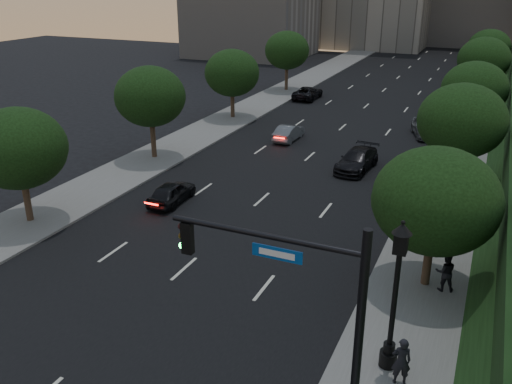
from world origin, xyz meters
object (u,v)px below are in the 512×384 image
at_px(traffic_signal_mast, 318,334).
at_px(sedan_mid_left, 289,133).
at_px(street_lamp, 394,303).
at_px(sedan_far_right, 425,127).
at_px(pedestrian_a, 401,361).
at_px(sedan_near_left, 172,192).
at_px(pedestrian_b, 445,272).
at_px(pedestrian_c, 409,230).
at_px(sedan_far_left, 308,93).
at_px(sedan_near_right, 357,160).

xyz_separation_m(traffic_signal_mast, sedan_mid_left, (-11.44, 28.29, -3.03)).
bearing_deg(street_lamp, sedan_far_right, 95.46).
bearing_deg(pedestrian_a, sedan_near_left, -52.92).
height_order(pedestrian_b, pedestrian_c, pedestrian_c).
height_order(sedan_far_left, pedestrian_b, pedestrian_b).
bearing_deg(sedan_mid_left, sedan_near_left, 84.80).
bearing_deg(pedestrian_a, sedan_mid_left, -80.98).
height_order(sedan_far_left, pedestrian_a, pedestrian_a).
relative_size(sedan_near_left, sedan_far_right, 0.85).
relative_size(sedan_near_left, pedestrian_c, 2.14).
xyz_separation_m(sedan_near_right, pedestrian_a, (6.53, -20.28, 0.30)).
bearing_deg(sedan_mid_left, traffic_signal_mast, 113.35).
height_order(sedan_near_left, pedestrian_a, pedestrian_a).
xyz_separation_m(pedestrian_a, pedestrian_c, (-1.38, 9.83, 0.04)).
distance_m(sedan_near_right, pedestrian_a, 21.31).
height_order(sedan_near_left, pedestrian_c, pedestrian_c).
bearing_deg(sedan_far_right, sedan_far_left, 125.91).
bearing_deg(pedestrian_c, sedan_mid_left, -79.10).
bearing_deg(sedan_far_left, pedestrian_b, 117.78).
distance_m(street_lamp, sedan_far_right, 30.22).
bearing_deg(sedan_near_left, pedestrian_c, 176.23).
bearing_deg(sedan_mid_left, sedan_far_right, -149.08).
bearing_deg(pedestrian_a, sedan_far_left, -86.24).
distance_m(traffic_signal_mast, pedestrian_a, 4.59).
height_order(street_lamp, sedan_mid_left, street_lamp).
distance_m(traffic_signal_mast, sedan_far_right, 34.10).
distance_m(sedan_mid_left, pedestrian_b, 23.32).
bearing_deg(pedestrian_c, pedestrian_a, 70.75).
xyz_separation_m(sedan_near_left, sedan_far_right, (11.66, 20.60, 0.11)).
bearing_deg(street_lamp, sedan_mid_left, 117.75).
height_order(sedan_near_right, pedestrian_b, pedestrian_b).
relative_size(pedestrian_a, pedestrian_b, 1.00).
bearing_deg(sedan_far_right, pedestrian_c, -102.89).
relative_size(street_lamp, pedestrian_b, 3.26).
bearing_deg(sedan_near_left, street_lamp, 144.48).
height_order(sedan_near_right, pedestrian_c, pedestrian_c).
distance_m(sedan_near_left, sedan_mid_left, 15.05).
relative_size(traffic_signal_mast, sedan_near_right, 1.44).
relative_size(sedan_near_right, sedan_far_right, 1.08).
bearing_deg(traffic_signal_mast, sedan_near_right, 101.15).
height_order(street_lamp, sedan_far_right, street_lamp).
xyz_separation_m(traffic_signal_mast, pedestrian_b, (2.59, 9.67, -2.66)).
distance_m(sedan_far_right, pedestrian_a, 30.91).
bearing_deg(pedestrian_b, sedan_mid_left, -67.88).
distance_m(traffic_signal_mast, street_lamp, 4.28).
bearing_deg(sedan_mid_left, street_lamp, 119.07).
height_order(street_lamp, pedestrian_a, street_lamp).
bearing_deg(pedestrian_c, sedan_near_right, -90.98).
xyz_separation_m(pedestrian_b, pedestrian_c, (-2.07, 3.38, 0.04)).
xyz_separation_m(traffic_signal_mast, sedan_near_right, (-4.63, 23.50, -2.97)).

